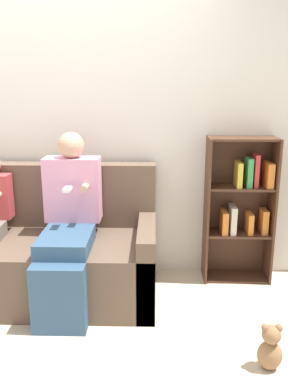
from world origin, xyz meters
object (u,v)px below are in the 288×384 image
object	(u,v)px
bookshelf	(240,206)
teddy_bear	(270,348)
couch	(45,254)
adult_seated	(68,219)

from	to	relation	value
bookshelf	teddy_bear	world-z (taller)	bookshelf
teddy_bear	couch	bearing A→B (deg)	150.15
adult_seated	bookshelf	world-z (taller)	adult_seated
couch	adult_seated	xyz separation A→B (m)	(0.23, -0.13, 0.33)
couch	bookshelf	size ratio (longest dim) A/B	1.43
couch	teddy_bear	xyz separation A→B (m)	(1.52, -0.87, -0.19)
adult_seated	bookshelf	xyz separation A→B (m)	(1.34, 0.44, -0.02)
couch	teddy_bear	bearing A→B (deg)	-29.85
bookshelf	teddy_bear	distance (m)	1.29
couch	bookshelf	distance (m)	1.63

